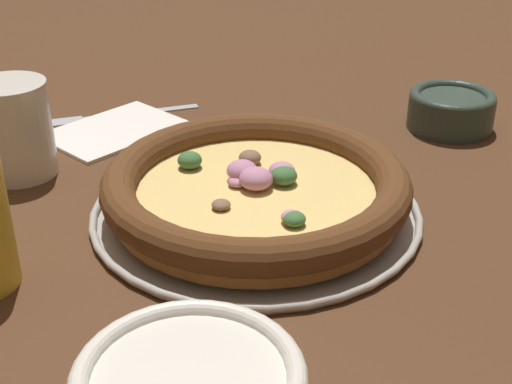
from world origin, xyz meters
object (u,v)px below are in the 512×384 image
pizza (256,187)px  bowl_far (451,109)px  drinking_cup (14,129)px  pizza_tray (256,211)px  fork (114,115)px  napkin (115,129)px

pizza → bowl_far: (0.31, 0.03, -0.01)m
drinking_cup → pizza: bearing=-57.3°
drinking_cup → pizza_tray: bearing=-57.4°
bowl_far → fork: bearing=137.7°
pizza → napkin: pizza is taller
pizza_tray → fork: 0.30m
drinking_cup → napkin: size_ratio=0.59×
pizza_tray → napkin: (-0.01, 0.26, -0.00)m
napkin → fork: size_ratio=0.90×
pizza_tray → fork: size_ratio=1.66×
napkin → bowl_far: bearing=-35.6°
pizza → bowl_far: bearing=5.0°
bowl_far → napkin: size_ratio=0.60×
pizza → drinking_cup: drinking_cup is taller
drinking_cup → napkin: 0.14m
pizza_tray → drinking_cup: drinking_cup is taller
pizza → fork: size_ratio=1.53×
bowl_far → drinking_cup: bearing=156.9°
pizza → drinking_cup: (-0.14, 0.22, 0.02)m
pizza_tray → bowl_far: (0.31, 0.03, 0.02)m
napkin → fork: (0.02, 0.04, -0.00)m
bowl_far → fork: bowl_far is taller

